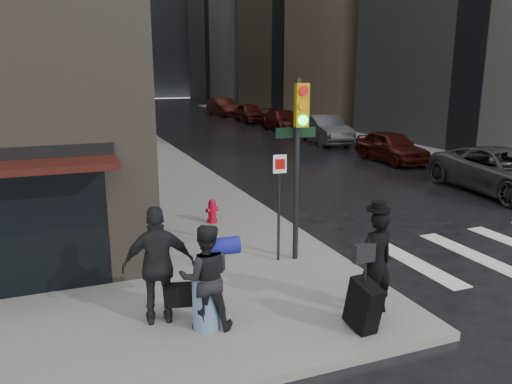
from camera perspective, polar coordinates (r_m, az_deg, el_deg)
ground at (r=9.39m, az=4.32°, el=-13.08°), size 140.00×140.00×0.00m
sidewalk_left at (r=34.98m, az=-15.21°, el=6.44°), size 4.00×50.00×0.15m
sidewalk_right at (r=38.79m, az=5.16°, el=7.53°), size 3.00×50.00×0.15m
bldg_right_far at (r=72.41m, az=3.25°, el=20.27°), size 22.00×20.00×25.00m
man_overcoat at (r=8.64m, az=13.24°, el=-8.60°), size 1.04×1.08×2.02m
man_jeans at (r=8.08m, az=-5.83°, el=-9.64°), size 1.23×0.88×1.76m
man_greycoat at (r=8.34m, az=-11.07°, el=-8.24°), size 1.22×0.63×1.99m
traffic_light at (r=10.52m, az=4.71°, el=5.25°), size 0.98×0.49×3.93m
fire_hydrant at (r=13.76m, az=-5.04°, el=-2.29°), size 0.38×0.29×0.66m
parked_car_0 at (r=19.51m, az=26.48°, el=2.13°), size 3.12×5.90×1.58m
parked_car_1 at (r=24.49m, az=15.20°, el=5.05°), size 1.82×4.34×1.47m
parked_car_2 at (r=30.09m, az=7.84°, el=7.11°), size 2.19×5.13×1.65m
parked_car_3 at (r=36.16m, az=3.12°, el=8.18°), size 2.35×5.20×1.48m
parked_car_4 at (r=42.26m, az=-0.73°, el=9.05°), size 2.13×4.68×1.56m
parked_car_5 at (r=48.46m, az=-3.82°, el=9.69°), size 1.93×5.12×1.67m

